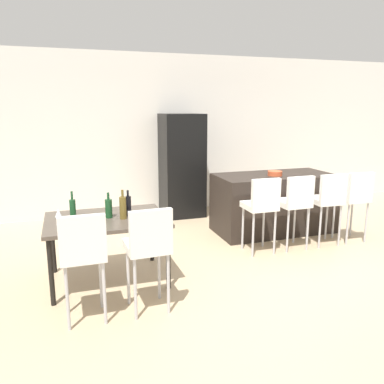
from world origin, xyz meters
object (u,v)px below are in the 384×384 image
at_px(kitchen_island, 273,203).
at_px(dining_table, 107,224).
at_px(wine_bottle_inner, 128,205).
at_px(refrigerator, 182,165).
at_px(dining_chair_near, 83,250).
at_px(bar_chair_right, 328,198).
at_px(dining_chair_far, 148,243).
at_px(fruit_bowl, 275,173).
at_px(bar_chair_middle, 295,201).
at_px(bar_chair_far, 355,196).
at_px(wine_bottle_end, 73,209).
at_px(wine_glass_left, 58,213).
at_px(wine_bottle_near, 123,207).
at_px(wine_bottle_right, 109,208).
at_px(bar_chair_left, 262,203).

relative_size(kitchen_island, dining_table, 1.40).
relative_size(wine_bottle_inner, refrigerator, 0.16).
height_order(kitchen_island, dining_chair_near, dining_chair_near).
xyz_separation_m(bar_chair_right, dining_chair_near, (-3.39, -1.05, 0.00)).
bearing_deg(kitchen_island, dining_chair_far, -142.16).
bearing_deg(bar_chair_right, fruit_bowl, 120.66).
xyz_separation_m(bar_chair_middle, bar_chair_far, (0.99, 0.00, 0.00)).
relative_size(wine_bottle_inner, wine_bottle_end, 0.92).
bearing_deg(wine_bottle_inner, wine_glass_left, -170.18).
bearing_deg(bar_chair_far, bar_chair_right, 179.99).
bearing_deg(wine_bottle_inner, wine_bottle_near, -122.45).
bearing_deg(wine_bottle_inner, bar_chair_right, 3.49).
height_order(bar_chair_right, wine_bottle_right, bar_chair_right).
xyz_separation_m(bar_chair_right, wine_bottle_near, (-2.92, -0.29, 0.17)).
distance_m(kitchen_island, bar_chair_middle, 0.87).
xyz_separation_m(dining_chair_near, dining_chair_far, (0.60, 0.00, 0.00)).
bearing_deg(wine_bottle_end, fruit_bowl, 16.50).
xyz_separation_m(wine_glass_left, fruit_bowl, (3.16, 1.04, 0.09)).
distance_m(kitchen_island, dining_chair_far, 3.07).
bearing_deg(refrigerator, bar_chair_right, -56.02).
height_order(bar_chair_far, dining_chair_far, same).
distance_m(bar_chair_middle, dining_chair_near, 3.05).
distance_m(bar_chair_far, dining_chair_near, 4.00).
distance_m(kitchen_island, bar_chair_left, 1.08).
relative_size(bar_chair_far, wine_glass_left, 6.03).
height_order(bar_chair_far, wine_bottle_near, wine_bottle_near).
distance_m(dining_chair_near, dining_chair_far, 0.60).
distance_m(bar_chair_middle, wine_bottle_right, 2.55).
height_order(wine_bottle_end, wine_glass_left, wine_bottle_end).
bearing_deg(wine_glass_left, kitchen_island, 19.36).
bearing_deg(bar_chair_middle, dining_table, -175.36).
distance_m(wine_bottle_right, refrigerator, 2.88).
relative_size(bar_chair_left, wine_bottle_end, 3.29).
bearing_deg(wine_bottle_end, wine_bottle_right, -6.10).
bearing_deg(bar_chair_far, wine_bottle_end, -177.68).
relative_size(wine_bottle_end, wine_bottle_right, 1.11).
distance_m(wine_bottle_inner, wine_bottle_end, 0.60).
bearing_deg(bar_chair_left, wine_bottle_end, -176.22).
bearing_deg(wine_bottle_near, kitchen_island, 23.79).
distance_m(bar_chair_far, wine_glass_left, 4.07).
bearing_deg(dining_chair_near, wine_bottle_right, 68.91).
relative_size(kitchen_island, wine_bottle_right, 6.45).
distance_m(bar_chair_middle, wine_bottle_near, 2.41).
height_order(bar_chair_left, dining_chair_near, same).
bearing_deg(dining_chair_near, kitchen_island, 31.93).
bearing_deg(dining_table, wine_glass_left, -169.18).
height_order(wine_bottle_right, wine_bottle_near, wine_bottle_near).
distance_m(wine_bottle_near, wine_glass_left, 0.67).
height_order(kitchen_island, wine_bottle_inner, wine_bottle_inner).
distance_m(dining_table, wine_bottle_end, 0.40).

